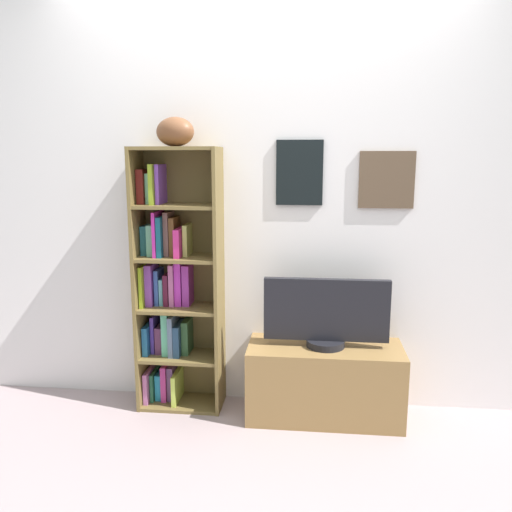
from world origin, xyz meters
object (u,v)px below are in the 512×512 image
at_px(football, 175,132).
at_px(tv_stand, 324,382).
at_px(bookshelf, 173,286).
at_px(television, 326,314).

xyz_separation_m(football, tv_stand, (0.87, -0.06, -1.43)).
relative_size(bookshelf, football, 6.42).
bearing_deg(tv_stand, bookshelf, 174.22).
bearing_deg(bookshelf, football, -33.34).
bearing_deg(tv_stand, television, 90.00).
distance_m(tv_stand, television, 0.41).
distance_m(bookshelf, football, 0.90).
height_order(football, television, football).
bearing_deg(television, football, 176.06).
xyz_separation_m(tv_stand, television, (0.00, 0.00, 0.41)).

